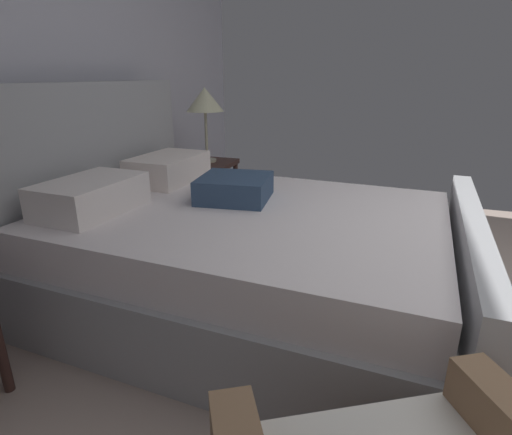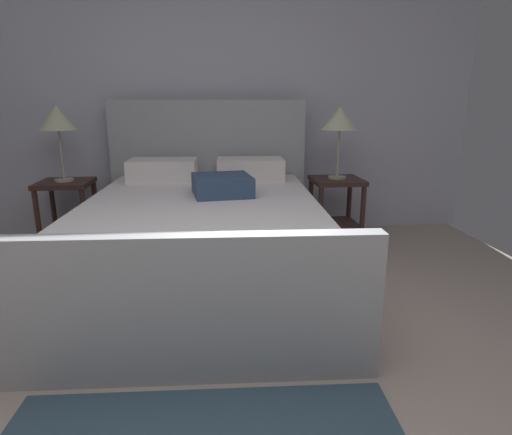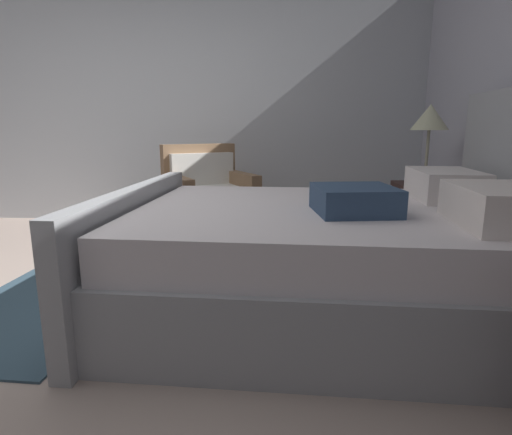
# 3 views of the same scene
# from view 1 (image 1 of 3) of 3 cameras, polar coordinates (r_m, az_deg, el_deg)

# --- Properties ---
(wall_back) EXTENTS (5.08, 0.12, 2.61)m
(wall_back) POSITION_cam_1_polar(r_m,az_deg,el_deg) (3.00, -26.59, 16.95)
(wall_back) COLOR silver
(wall_back) RESTS_ON ground
(bed) EXTENTS (1.87, 2.39, 1.29)m
(bed) POSITION_cam_1_polar(r_m,az_deg,el_deg) (2.40, -2.26, -4.69)
(bed) COLOR #A5A7AB
(bed) RESTS_ON ground
(nightstand_right) EXTENTS (0.44, 0.44, 0.60)m
(nightstand_right) POSITION_cam_1_polar(r_m,az_deg,el_deg) (3.72, -6.68, 4.78)
(nightstand_right) COLOR #3D2520
(nightstand_right) RESTS_ON ground
(table_lamp_right) EXTENTS (0.32, 0.32, 0.63)m
(table_lamp_right) POSITION_cam_1_polar(r_m,az_deg,el_deg) (3.61, -7.13, 15.75)
(table_lamp_right) COLOR #B7B293
(table_lamp_right) RESTS_ON nightstand_right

